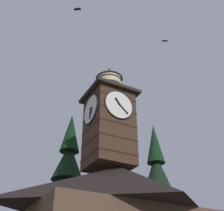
% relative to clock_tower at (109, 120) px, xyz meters
% --- Properties ---
extents(clock_tower, '(3.77, 3.77, 8.97)m').
position_rel_clock_tower_xyz_m(clock_tower, '(0.00, 0.00, 0.00)').
color(clock_tower, '#422B1E').
rests_on(clock_tower, building_main).
extents(moon, '(1.65, 1.65, 1.65)m').
position_rel_clock_tower_xyz_m(moon, '(-12.54, -28.25, 5.80)').
color(moon, silver).
extents(flying_bird_high, '(0.57, 0.48, 0.16)m').
position_rel_clock_tower_xyz_m(flying_bird_high, '(4.02, 2.08, 8.16)').
color(flying_bird_high, black).
extents(flying_bird_low, '(0.56, 0.38, 0.12)m').
position_rel_clock_tower_xyz_m(flying_bird_low, '(-4.50, 2.36, 8.35)').
color(flying_bird_low, black).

